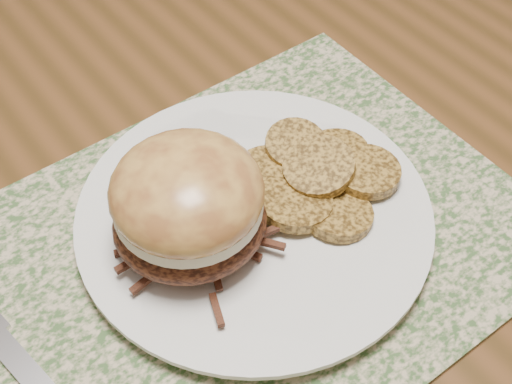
% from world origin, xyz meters
% --- Properties ---
extents(placemat, '(0.45, 0.33, 0.00)m').
position_xyz_m(placemat, '(0.24, -0.08, 0.75)').
color(placemat, '#3B592E').
rests_on(placemat, dining_table).
extents(dinner_plate, '(0.26, 0.26, 0.02)m').
position_xyz_m(dinner_plate, '(0.26, -0.07, 0.76)').
color(dinner_plate, white).
rests_on(dinner_plate, placemat).
extents(pork_sandwich, '(0.14, 0.13, 0.09)m').
position_xyz_m(pork_sandwich, '(0.21, -0.06, 0.81)').
color(pork_sandwich, black).
rests_on(pork_sandwich, dinner_plate).
extents(roasted_potatoes, '(0.13, 0.14, 0.03)m').
position_xyz_m(roasted_potatoes, '(0.32, -0.07, 0.78)').
color(roasted_potatoes, olive).
rests_on(roasted_potatoes, dinner_plate).
extents(fork, '(0.05, 0.20, 0.00)m').
position_xyz_m(fork, '(0.07, -0.08, 0.76)').
color(fork, silver).
rests_on(fork, placemat).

